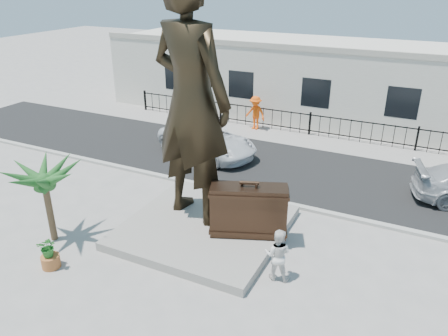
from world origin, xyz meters
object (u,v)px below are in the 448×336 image
(statue, at_px, (191,101))
(car_white, at_px, (207,140))
(suitcase, at_px, (249,211))
(tourist, at_px, (278,255))

(statue, height_order, car_white, statue)
(suitcase, height_order, tourist, suitcase)
(suitcase, bearing_deg, statue, 148.48)
(suitcase, xyz_separation_m, car_white, (-4.84, 6.23, -0.43))
(statue, relative_size, suitcase, 3.38)
(statue, xyz_separation_m, tourist, (3.78, -1.82, -3.65))
(statue, distance_m, car_white, 7.38)
(suitcase, xyz_separation_m, tourist, (1.52, -1.41, -0.35))
(statue, xyz_separation_m, car_white, (-2.58, 5.82, -3.72))
(statue, bearing_deg, car_white, -53.36)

